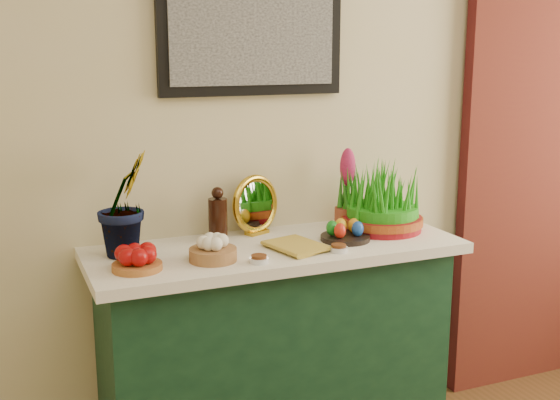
% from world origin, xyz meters
% --- Properties ---
extents(sideboard, '(1.30, 0.45, 0.85)m').
position_xyz_m(sideboard, '(-0.19, 2.00, 0.42)').
color(sideboard, '#163E23').
rests_on(sideboard, ground).
extents(tablecloth, '(1.40, 0.55, 0.04)m').
position_xyz_m(tablecloth, '(-0.19, 2.00, 0.87)').
color(tablecloth, white).
rests_on(tablecloth, sideboard).
extents(hyacinth_green, '(0.32, 0.32, 0.50)m').
position_xyz_m(hyacinth_green, '(-0.73, 2.09, 1.14)').
color(hyacinth_green, '#236D18').
rests_on(hyacinth_green, tablecloth).
extents(apple_bowl, '(0.22, 0.22, 0.08)m').
position_xyz_m(apple_bowl, '(-0.73, 1.89, 0.93)').
color(apple_bowl, '#A15D29').
rests_on(apple_bowl, tablecloth).
extents(garlic_basket, '(0.19, 0.19, 0.09)m').
position_xyz_m(garlic_basket, '(-0.47, 1.90, 0.93)').
color(garlic_basket, '#A17340').
rests_on(garlic_basket, tablecloth).
extents(vinegar_cruet, '(0.07, 0.07, 0.21)m').
position_xyz_m(vinegar_cruet, '(-0.38, 2.13, 0.98)').
color(vinegar_cruet, black).
rests_on(vinegar_cruet, tablecloth).
extents(mirror, '(0.24, 0.14, 0.24)m').
position_xyz_m(mirror, '(-0.20, 2.18, 1.00)').
color(mirror, gold).
rests_on(mirror, tablecloth).
extents(book, '(0.20, 0.25, 0.03)m').
position_xyz_m(book, '(-0.23, 1.89, 0.90)').
color(book, gold).
rests_on(book, tablecloth).
extents(spice_dish_left, '(0.07, 0.07, 0.03)m').
position_xyz_m(spice_dish_left, '(-0.33, 1.81, 0.90)').
color(spice_dish_left, silver).
rests_on(spice_dish_left, tablecloth).
extents(spice_dish_right, '(0.07, 0.07, 0.03)m').
position_xyz_m(spice_dish_right, '(-0.02, 1.83, 0.90)').
color(spice_dish_right, silver).
rests_on(spice_dish_right, tablecloth).
extents(egg_plate, '(0.20, 0.20, 0.08)m').
position_xyz_m(egg_plate, '(0.08, 1.95, 0.92)').
color(egg_plate, black).
rests_on(egg_plate, tablecloth).
extents(hyacinth_pink, '(0.10, 0.10, 0.33)m').
position_xyz_m(hyacinth_pink, '(0.18, 2.13, 1.04)').
color(hyacinth_pink, brown).
rests_on(hyacinth_pink, tablecloth).
extents(wheatgrass_sabzeh, '(0.33, 0.33, 0.27)m').
position_xyz_m(wheatgrass_sabzeh, '(0.28, 2.03, 1.01)').
color(wheatgrass_sabzeh, maroon).
rests_on(wheatgrass_sabzeh, tablecloth).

